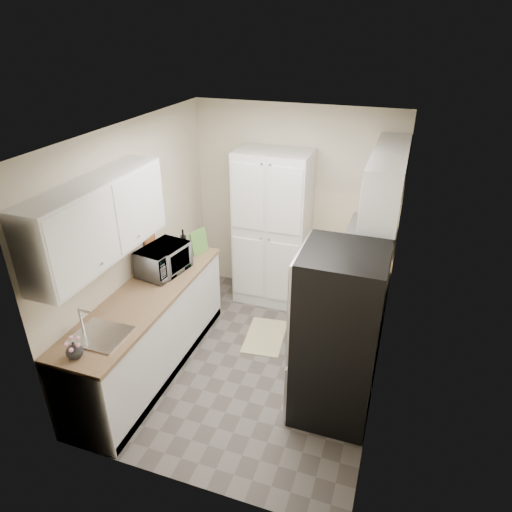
{
  "coord_description": "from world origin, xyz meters",
  "views": [
    {
      "loc": [
        1.32,
        -3.72,
        3.36
      ],
      "look_at": [
        -0.02,
        0.15,
        1.23
      ],
      "focal_mm": 32.0,
      "sensor_mm": 36.0,
      "label": 1
    }
  ],
  "objects": [
    {
      "name": "ground",
      "position": [
        0.0,
        0.0,
        0.0
      ],
      "size": [
        3.2,
        3.2,
        0.0
      ],
      "primitive_type": "plane",
      "color": "#56514C",
      "rests_on": "ground"
    },
    {
      "name": "room_shell",
      "position": [
        -0.02,
        -0.01,
        1.63
      ],
      "size": [
        2.64,
        3.24,
        2.52
      ],
      "color": "beige",
      "rests_on": "ground"
    },
    {
      "name": "pantry_cabinet",
      "position": [
        -0.2,
        1.32,
        1.0
      ],
      "size": [
        0.9,
        0.55,
        2.0
      ],
      "primitive_type": "cube",
      "color": "silver",
      "rests_on": "ground"
    },
    {
      "name": "base_cabinet_left",
      "position": [
        -0.99,
        -0.43,
        0.44
      ],
      "size": [
        0.6,
        2.3,
        0.88
      ],
      "primitive_type": "cube",
      "color": "silver",
      "rests_on": "ground"
    },
    {
      "name": "countertop_left",
      "position": [
        -0.99,
        -0.43,
        0.9
      ],
      "size": [
        0.63,
        2.33,
        0.04
      ],
      "primitive_type": "cube",
      "color": "#846647",
      "rests_on": "base_cabinet_left"
    },
    {
      "name": "base_cabinet_right",
      "position": [
        0.99,
        1.19,
        0.44
      ],
      "size": [
        0.6,
        0.8,
        0.88
      ],
      "primitive_type": "cube",
      "color": "silver",
      "rests_on": "ground"
    },
    {
      "name": "countertop_right",
      "position": [
        0.99,
        1.19,
        0.9
      ],
      "size": [
        0.63,
        0.83,
        0.04
      ],
      "primitive_type": "cube",
      "color": "#846647",
      "rests_on": "base_cabinet_right"
    },
    {
      "name": "electric_range",
      "position": [
        0.97,
        0.39,
        0.48
      ],
      "size": [
        0.71,
        0.78,
        1.13
      ],
      "color": "#B7B7BC",
      "rests_on": "ground"
    },
    {
      "name": "refrigerator",
      "position": [
        0.94,
        -0.41,
        0.85
      ],
      "size": [
        0.7,
        0.72,
        1.7
      ],
      "primitive_type": "cube",
      "color": "#B7B7BC",
      "rests_on": "ground"
    },
    {
      "name": "microwave",
      "position": [
        -1.02,
        0.03,
        1.07
      ],
      "size": [
        0.46,
        0.6,
        0.3
      ],
      "primitive_type": "imported",
      "rotation": [
        0.0,
        0.0,
        1.4
      ],
      "color": "#B4B5B9",
      "rests_on": "countertop_left"
    },
    {
      "name": "wine_bottle",
      "position": [
        -1.04,
        0.53,
        1.05
      ],
      "size": [
        0.07,
        0.07,
        0.26
      ],
      "primitive_type": "cylinder",
      "color": "black",
      "rests_on": "countertop_left"
    },
    {
      "name": "flower_vase",
      "position": [
        -1.01,
        -1.45,
        0.99
      ],
      "size": [
        0.18,
        0.18,
        0.14
      ],
      "primitive_type": "imported",
      "rotation": [
        0.0,
        0.0,
        -0.4
      ],
      "color": "white",
      "rests_on": "countertop_left"
    },
    {
      "name": "cutting_board",
      "position": [
        -0.86,
        0.57,
        1.06
      ],
      "size": [
        0.1,
        0.22,
        0.29
      ],
      "primitive_type": "cube",
      "rotation": [
        0.0,
        0.0,
        -0.35
      ],
      "color": "#538F39",
      "rests_on": "countertop_left"
    },
    {
      "name": "toaster_oven",
      "position": [
        1.09,
        1.3,
        1.04
      ],
      "size": [
        0.36,
        0.45,
        0.25
      ],
      "primitive_type": "cube",
      "rotation": [
        0.0,
        0.0,
        0.05
      ],
      "color": "silver",
      "rests_on": "countertop_right"
    },
    {
      "name": "fruit_basket",
      "position": [
        1.07,
        1.33,
        1.23
      ],
      "size": [
        0.33,
        0.33,
        0.11
      ],
      "primitive_type": null,
      "rotation": [
        0.0,
        0.0,
        0.27
      ],
      "color": "orange",
      "rests_on": "toaster_oven"
    },
    {
      "name": "kitchen_mat",
      "position": [
        -0.0,
        0.44,
        0.01
      ],
      "size": [
        0.51,
        0.75,
        0.01
      ],
      "primitive_type": "cube",
      "rotation": [
        0.0,
        0.0,
        0.11
      ],
      "color": "#C6BD87",
      "rests_on": "ground"
    }
  ]
}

